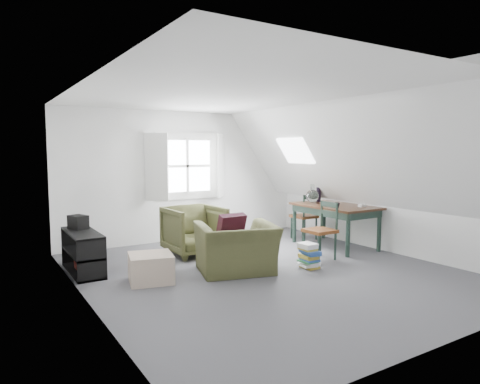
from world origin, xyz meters
TOP-DOWN VIEW (x-y plane):
  - floor at (0.00, 0.00)m, footprint 5.50×5.50m
  - ceiling at (0.00, 0.00)m, footprint 5.50×5.50m
  - wall_back at (0.00, 2.75)m, footprint 5.00×0.00m
  - wall_front at (0.00, -2.75)m, footprint 5.00×0.00m
  - wall_left at (-2.50, 0.00)m, footprint 0.00×5.50m
  - wall_right at (2.50, 0.00)m, footprint 0.00×5.50m
  - slope_left at (-1.55, 0.00)m, footprint 3.19×5.50m
  - slope_right at (1.55, 0.00)m, footprint 3.19×5.50m
  - dormer_window at (0.00, 2.68)m, footprint 1.71×0.35m
  - skylight at (1.55, 1.30)m, footprint 0.35×0.75m
  - armchair_near at (-0.40, 0.22)m, footprint 1.30×1.21m
  - armchair_far at (-0.43, 1.52)m, footprint 0.90×0.92m
  - throw_pillow at (-0.40, 0.37)m, footprint 0.43×0.26m
  - ottoman at (-1.60, 0.46)m, footprint 0.67×0.67m
  - dining_table at (1.99, 0.69)m, footprint 0.92×1.54m
  - demijohn at (1.84, 1.14)m, footprint 0.24×0.24m
  - vase_twigs at (2.09, 1.24)m, footprint 0.09×0.10m
  - cup at (1.74, 0.39)m, footprint 0.11×0.11m
  - paper_box at (2.19, 0.24)m, footprint 0.13×0.10m
  - dining_chair_far at (1.97, 1.49)m, footprint 0.42×0.42m
  - dining_chair_near at (1.17, 0.16)m, footprint 0.43×0.43m
  - media_shelf at (-2.27, 1.38)m, footprint 0.38×1.15m
  - electronics_box at (-2.27, 1.66)m, footprint 0.28×0.33m
  - magazine_stack at (0.63, -0.16)m, footprint 0.28×0.33m

SIDE VIEW (x-z plane):
  - floor at x=0.00m, z-range 0.00..0.00m
  - armchair_near at x=-0.40m, z-range -0.35..0.35m
  - armchair_far at x=-0.43m, z-range -0.41..0.41m
  - ottoman at x=-1.60m, z-range 0.00..0.37m
  - magazine_stack at x=0.63m, z-range 0.00..0.37m
  - media_shelf at x=-2.27m, z-range -0.03..0.56m
  - dining_chair_far at x=1.97m, z-range 0.02..0.92m
  - dining_chair_near at x=1.17m, z-range 0.02..0.94m
  - throw_pillow at x=-0.40m, z-range 0.41..0.84m
  - dining_table at x=1.99m, z-range 0.28..1.05m
  - electronics_box at x=-2.27m, z-range 0.57..0.79m
  - cup at x=1.74m, z-range 0.72..0.81m
  - paper_box at x=2.19m, z-range 0.77..0.81m
  - demijohn at x=1.84m, z-range 0.74..1.08m
  - vase_twigs at x=2.09m, z-range 0.58..1.27m
  - wall_back at x=0.00m, z-range -1.25..3.75m
  - wall_front at x=0.00m, z-range -1.25..3.75m
  - wall_left at x=-2.50m, z-range -1.50..4.00m
  - wall_right at x=2.50m, z-range -1.50..4.00m
  - dormer_window at x=0.00m, z-range 0.80..2.10m
  - skylight at x=1.55m, z-range 1.51..1.98m
  - slope_left at x=-1.55m, z-range -0.47..4.02m
  - slope_right at x=1.55m, z-range -0.47..4.02m
  - ceiling at x=0.00m, z-range 2.50..2.50m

